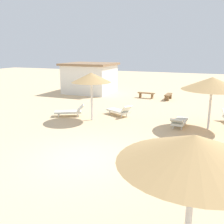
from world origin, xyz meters
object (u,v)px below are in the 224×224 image
at_px(parasol_0, 212,83).
at_px(parasol_1, 91,78).
at_px(lounger_5, 179,121).
at_px(beach_cabana, 90,78).
at_px(lounger_1, 119,111).
at_px(lounger_6, 70,111).
at_px(bench_1, 90,90).
at_px(parasol_4, 194,150).
at_px(bench_0, 168,96).
at_px(bench_2, 146,94).

bearing_deg(parasol_0, parasol_1, -173.58).
xyz_separation_m(lounger_5, beach_cabana, (-9.82, 8.50, 1.16)).
height_order(lounger_1, lounger_6, lounger_1).
height_order(lounger_1, bench_1, lounger_1).
bearing_deg(parasol_4, lounger_5, 98.25).
height_order(parasol_1, lounger_5, parasol_1).
relative_size(bench_0, bench_1, 0.98).
bearing_deg(parasol_4, beach_cabana, 121.45).
relative_size(parasol_1, beach_cabana, 0.60).
xyz_separation_m(parasol_0, lounger_5, (-1.50, -0.21, -2.15)).
height_order(parasol_0, lounger_5, parasol_0).
bearing_deg(beach_cabana, bench_2, -7.52).
relative_size(parasol_4, lounger_1, 1.47).
bearing_deg(parasol_1, bench_0, 69.09).
height_order(lounger_6, bench_0, lounger_6).
relative_size(parasol_1, parasol_4, 1.00).
relative_size(lounger_6, bench_1, 1.26).
bearing_deg(lounger_6, bench_0, 58.53).
height_order(bench_0, bench_2, same).
distance_m(bench_1, beach_cabana, 1.38).
height_order(parasol_0, lounger_6, parasol_0).
relative_size(parasol_1, lounger_6, 1.47).
bearing_deg(bench_2, bench_0, -0.75).
relative_size(parasol_4, lounger_5, 1.47).
distance_m(parasol_1, lounger_5, 5.62).
distance_m(bench_0, beach_cabana, 7.96).
bearing_deg(lounger_1, lounger_6, -155.54).
bearing_deg(bench_2, lounger_1, -90.35).
bearing_deg(parasol_4, lounger_1, 116.13).
bearing_deg(parasol_1, bench_1, 117.51).
relative_size(lounger_1, bench_1, 1.26).
relative_size(lounger_5, beach_cabana, 0.41).
bearing_deg(bench_1, bench_0, -0.71).
relative_size(lounger_6, bench_0, 1.29).
distance_m(parasol_1, lounger_6, 2.84).
distance_m(lounger_1, beach_cabana, 9.53).
bearing_deg(bench_2, lounger_5, -63.15).
bearing_deg(bench_1, parasol_0, -34.67).
distance_m(lounger_6, bench_2, 8.47).
bearing_deg(bench_0, parasol_4, -79.03).
height_order(lounger_5, beach_cabana, beach_cabana).
distance_m(parasol_1, lounger_1, 3.00).
xyz_separation_m(bench_1, bench_2, (5.55, -0.07, 0.00)).
bearing_deg(lounger_5, bench_1, 140.52).
bearing_deg(parasol_1, parasol_0, 6.42).
relative_size(lounger_1, bench_0, 1.28).
height_order(parasol_4, bench_2, parasol_4).
bearing_deg(parasol_1, bench_2, 81.65).
bearing_deg(bench_0, parasol_0, -65.10).
bearing_deg(parasol_4, bench_1, 121.62).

